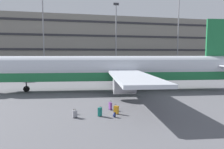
# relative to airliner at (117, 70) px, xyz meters

# --- Properties ---
(ground_plane) EXTENTS (600.00, 600.00, 0.00)m
(ground_plane) POSITION_rel_airliner_xyz_m (-2.46, 1.03, -3.30)
(ground_plane) COLOR #5B5B60
(terminal_structure) EXTENTS (137.40, 19.55, 19.64)m
(terminal_structure) POSITION_rel_airliner_xyz_m (-2.46, 52.91, 6.53)
(terminal_structure) COLOR gray
(terminal_structure) RESTS_ON ground_plane
(airliner) EXTENTS (42.47, 34.44, 11.43)m
(airliner) POSITION_rel_airliner_xyz_m (0.00, 0.00, 0.00)
(airliner) COLOR silver
(airliner) RESTS_ON ground_plane
(light_mast_left) EXTENTS (1.80, 0.50, 24.81)m
(light_mast_left) POSITION_rel_airliner_xyz_m (-13.92, 36.65, 10.84)
(light_mast_left) COLOR gray
(light_mast_left) RESTS_ON ground_plane
(light_mast_center_left) EXTENTS (1.80, 0.50, 22.48)m
(light_mast_center_left) POSITION_rel_airliner_xyz_m (9.18, 36.65, 9.65)
(light_mast_center_left) COLOR gray
(light_mast_center_left) RESTS_ON ground_plane
(light_mast_center_right) EXTENTS (1.80, 0.50, 26.09)m
(light_mast_center_right) POSITION_rel_airliner_xyz_m (32.11, 36.65, 11.50)
(light_mast_center_right) COLOR gray
(light_mast_center_right) RESTS_ON ground_plane
(suitcase_upright) EXTENTS (0.43, 0.32, 0.79)m
(suitcase_upright) POSITION_rel_airliner_xyz_m (-7.49, -13.16, -2.94)
(suitcase_upright) COLOR gray
(suitcase_upright) RESTS_ON ground_plane
(suitcase_navy) EXTENTS (0.30, 0.45, 0.95)m
(suitcase_navy) POSITION_rel_airliner_xyz_m (-3.74, -11.25, -2.88)
(suitcase_navy) COLOR #72388C
(suitcase_navy) RESTS_ON ground_plane
(suitcase_purple) EXTENTS (0.44, 0.44, 0.93)m
(suitcase_purple) POSITION_rel_airliner_xyz_m (-5.19, -13.27, -2.85)
(suitcase_purple) COLOR #147266
(suitcase_purple) RESTS_ON ground_plane
(suitcase_red) EXTENTS (0.51, 0.51, 0.95)m
(suitcase_red) POSITION_rel_airliner_xyz_m (-3.52, -12.87, -2.88)
(suitcase_red) COLOR orange
(suitcase_red) RESTS_ON ground_plane
(backpack_teal) EXTENTS (0.41, 0.36, 0.50)m
(backpack_teal) POSITION_rel_airliner_xyz_m (-7.47, -12.02, -3.08)
(backpack_teal) COLOR gray
(backpack_teal) RESTS_ON ground_plane
(backpack_small) EXTENTS (0.34, 0.38, 0.53)m
(backpack_small) POSITION_rel_airliner_xyz_m (-3.95, -13.87, -3.06)
(backpack_small) COLOR navy
(backpack_small) RESTS_ON ground_plane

